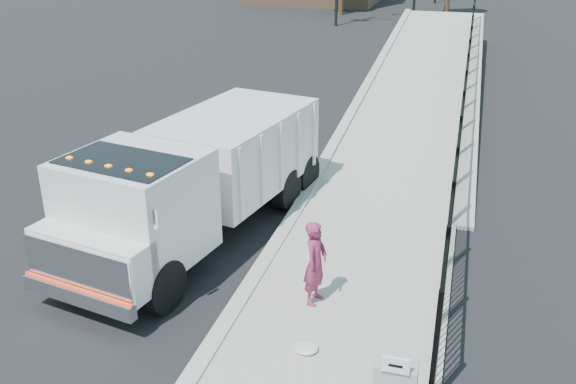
# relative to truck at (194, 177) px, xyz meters

# --- Properties ---
(ground) EXTENTS (120.00, 120.00, 0.00)m
(ground) POSITION_rel_truck_xyz_m (1.80, -1.99, -1.46)
(ground) COLOR black
(ground) RESTS_ON ground
(sidewalk) EXTENTS (3.55, 12.00, 0.12)m
(sidewalk) POSITION_rel_truck_xyz_m (3.73, -3.99, -1.40)
(sidewalk) COLOR #9E998E
(sidewalk) RESTS_ON ground
(curb) EXTENTS (0.30, 12.00, 0.16)m
(curb) POSITION_rel_truck_xyz_m (1.80, -3.99, -1.38)
(curb) COLOR #ADAAA3
(curb) RESTS_ON ground
(ramp) EXTENTS (3.95, 24.06, 3.19)m
(ramp) POSITION_rel_truck_xyz_m (3.93, 14.01, -1.46)
(ramp) COLOR #9E998E
(ramp) RESTS_ON ground
(iron_fence) EXTENTS (0.10, 28.00, 1.80)m
(iron_fence) POSITION_rel_truck_xyz_m (5.35, 10.01, -0.56)
(iron_fence) COLOR black
(iron_fence) RESTS_ON ground
(truck) EXTENTS (3.80, 7.92, 2.60)m
(truck) POSITION_rel_truck_xyz_m (0.00, 0.00, 0.00)
(truck) COLOR black
(truck) RESTS_ON ground
(worker) EXTENTS (0.47, 0.64, 1.59)m
(worker) POSITION_rel_truck_xyz_m (3.13, -1.94, -0.55)
(worker) COLOR #8D2951
(worker) RESTS_ON sidewalk
(arrow_sign) EXTENTS (0.35, 0.04, 0.22)m
(arrow_sign) POSITION_rel_truck_xyz_m (4.90, -5.09, 0.02)
(arrow_sign) COLOR white
(arrow_sign) RESTS_ON utility_cabinet
(debris) EXTENTS (0.38, 0.38, 0.10)m
(debris) POSITION_rel_truck_xyz_m (3.34, -3.38, -1.30)
(debris) COLOR silver
(debris) RESTS_ON sidewalk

